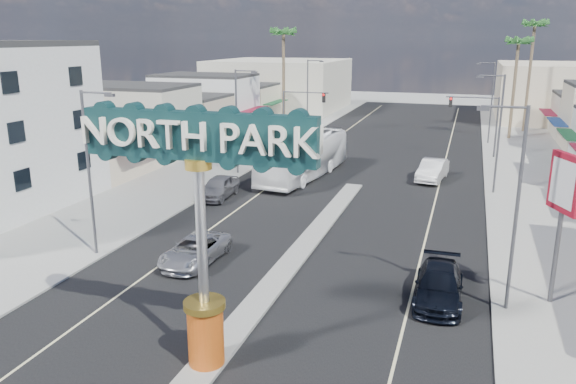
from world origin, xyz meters
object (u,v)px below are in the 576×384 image
Objects in this scene: gateway_sign at (200,212)px; city_bus at (304,157)px; traffic_signal_right at (478,114)px; suv_left at (195,250)px; streetlight_r_near at (514,200)px; palm_left_far at (283,38)px; car_parked_right at (433,170)px; streetlight_l_mid at (238,116)px; streetlight_r_mid at (497,128)px; traffic_signal_left at (300,107)px; streetlight_l_far at (309,93)px; streetlight_r_far at (490,98)px; bank_pylon_sign at (564,192)px; palm_right_mid at (518,46)px; car_parked_left at (218,187)px; suv_right at (439,285)px; palm_right_far at (534,30)px; streetlight_l_near at (91,166)px.

gateway_sign is 0.70× the size of city_bus.
suv_left is (-14.07, -33.29, -3.57)m from traffic_signal_right.
palm_left_far is at bearing 120.36° from streetlight_r_near.
gateway_sign is 1.73× the size of car_parked_right.
streetlight_l_mid is 20.87m from streetlight_r_mid.
streetlight_l_far reaches higher than traffic_signal_left.
streetlight_r_far is 1.33× the size of bank_pylon_sign.
palm_left_far reaches higher than palm_right_mid.
bank_pylon_sign is at bearing -56.60° from palm_left_far.
streetlight_r_near is at bearing -171.59° from bank_pylon_sign.
streetlight_r_near reaches higher than car_parked_left.
city_bus is at bearing 177.81° from streetlight_r_mid.
palm_right_mid is at bearing 82.38° from suv_right.
palm_left_far is at bearing -156.80° from palm_right_far.
streetlight_r_far is at bearing 54.80° from car_parked_left.
car_parked_right is (16.25, -19.03, -4.20)m from streetlight_l_far.
palm_right_mid is (23.43, 46.00, 5.54)m from streetlight_l_near.
palm_left_far reaches higher than traffic_signal_right.
bank_pylon_sign is (3.33, -32.69, 0.97)m from traffic_signal_right.
streetlight_r_near is at bearing -34.62° from car_parked_left.
streetlight_l_far is at bearing 112.35° from suv_right.
traffic_signal_left is 39.25m from bank_pylon_sign.
car_parked_right is (14.82, 10.43, 0.05)m from car_parked_left.
streetlight_l_mid is at bearing -90.00° from streetlight_l_far.
city_bus is (-13.91, -13.42, -2.46)m from traffic_signal_right.
streetlight_l_far is at bearing 180.00° from streetlight_r_far.
streetlight_r_far is at bearing 85.23° from suv_right.
streetlight_r_near is (20.87, 0.00, 0.00)m from streetlight_l_near.
traffic_signal_left is 0.46× the size of palm_left_far.
streetlight_r_near reaches higher than bank_pylon_sign.
palm_left_far is at bearing 99.66° from bank_pylon_sign.
traffic_signal_right is 0.46× the size of palm_left_far.
streetlight_r_near is (19.62, -33.99, 0.79)m from traffic_signal_left.
streetlight_l_near is at bearing -92.10° from traffic_signal_left.
traffic_signal_right is at bearing 60.01° from streetlight_l_near.
streetlight_r_mid is (10.43, 28.02, -0.86)m from gateway_sign.
streetlight_l_mid reaches higher than car_parked_right.
streetlight_l_far is 0.69× the size of palm_left_far.
streetlight_r_near is 25.77m from city_bus.
streetlight_l_near is 40.59m from palm_left_far.
streetlight_r_far reaches higher than traffic_signal_left.
suv_right is 1.08× the size of car_parked_left.
streetlight_l_far is (-1.25, 8.01, 0.79)m from traffic_signal_left.
traffic_signal_right is 0.50× the size of palm_right_mid.
traffic_signal_right is at bearing 47.93° from car_parked_left.
streetlight_l_mid reaches higher than city_bus.
gateway_sign is at bearing -102.33° from traffic_signal_right.
streetlight_l_near is 0.69× the size of city_bus.
streetlight_l_far and streetlight_r_mid have the same top height.
gateway_sign reaches higher than city_bus.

